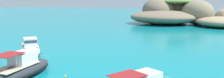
# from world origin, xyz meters

# --- Properties ---
(islet_large) EXTENTS (31.67, 32.76, 9.36)m
(islet_large) POSITION_xyz_m (-2.99, 72.70, 3.82)
(islet_large) COLOR #756651
(islet_large) RESTS_ON ground
(islet_small) EXTENTS (19.78, 19.54, 5.40)m
(islet_small) POSITION_xyz_m (14.60, 67.64, 1.95)
(islet_small) COLOR #9E8966
(islet_small) RESTS_ON ground
(motorboat_charcoal) EXTENTS (3.96, 9.44, 2.87)m
(motorboat_charcoal) POSITION_xyz_m (-2.58, 4.79, 0.91)
(motorboat_charcoal) COLOR #2D2D33
(motorboat_charcoal) RESTS_ON ground
(motorboat_white) EXTENTS (8.37, 7.67, 2.58)m
(motorboat_white) POSITION_xyz_m (-9.66, 12.99, 0.86)
(motorboat_white) COLOR white
(motorboat_white) RESTS_ON ground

